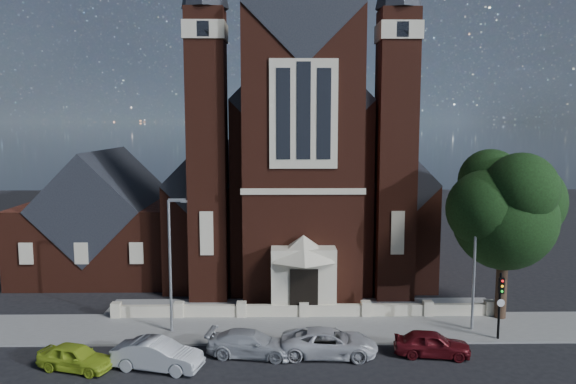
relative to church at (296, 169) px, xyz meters
name	(u,v)px	position (x,y,z in m)	size (l,w,h in m)	color
ground	(299,280)	(0.00, -7.94, -8.19)	(120.00, 120.00, 0.00)	black
pavement_strip	(305,329)	(0.00, -18.44, -8.19)	(60.00, 5.00, 0.12)	slate
forecourt_paving	(303,307)	(0.00, -14.44, -8.19)	(26.00, 3.00, 0.14)	slate
forecourt_wall	(304,318)	(0.00, -16.44, -8.19)	(24.00, 0.40, 0.90)	beige
church	(296,169)	(0.00, 0.00, 0.00)	(20.01, 34.90, 29.20)	#441C12
parish_hall	(106,225)	(-16.00, -4.94, -4.17)	(12.00, 12.20, 10.24)	#441C12
street_tree	(508,212)	(12.60, -17.23, -1.23)	(6.40, 6.60, 10.70)	black
street_lamp_left	(171,257)	(-7.91, -18.94, -3.59)	(1.16, 0.22, 8.09)	gray
street_lamp_right	(476,256)	(10.09, -18.94, -3.59)	(1.16, 0.22, 8.09)	gray
traffic_signal	(500,297)	(11.00, -20.52, -5.60)	(0.28, 0.42, 4.00)	black
car_lime_van	(76,357)	(-11.91, -23.90, -7.52)	(1.57, 3.90, 1.33)	#A2C026
car_silver_a	(158,355)	(-7.77, -23.90, -7.43)	(1.60, 4.59, 1.51)	#ABAFB3
car_silver_b	(251,344)	(-3.11, -22.35, -7.50)	(1.91, 4.71, 1.37)	#A6A9AE
car_white_suv	(329,343)	(1.10, -22.36, -7.46)	(2.40, 5.20, 1.44)	silver
car_dark_red	(432,344)	(6.61, -22.51, -7.50)	(1.62, 4.03, 1.37)	#500D12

